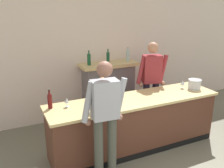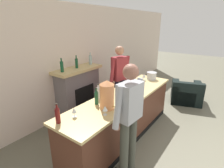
{
  "view_description": "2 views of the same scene",
  "coord_description": "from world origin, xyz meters",
  "px_view_note": "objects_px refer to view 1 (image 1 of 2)",
  "views": [
    {
      "loc": [
        -2.01,
        -0.97,
        2.49
      ],
      "look_at": [
        -0.2,
        2.92,
        1.11
      ],
      "focal_mm": 40.0,
      "sensor_mm": 36.0,
      "label": 1
    },
    {
      "loc": [
        -2.68,
        0.8,
        2.28
      ],
      "look_at": [
        0.12,
        2.83,
        1.08
      ],
      "focal_mm": 28.0,
      "sensor_mm": 36.0,
      "label": 2
    }
  ],
  "objects_px": {
    "ice_bucket_steel": "(195,84)",
    "fireplace_stone": "(109,89)",
    "wine_glass_back_row": "(120,92)",
    "wine_bottle_merlot_tall": "(106,90)",
    "wine_bottle_riesling_slim": "(98,93)",
    "wine_glass_by_dispenser": "(67,101)",
    "copper_dispenser": "(102,92)",
    "person_customer": "(105,118)",
    "wine_bottle_port_short": "(50,100)",
    "person_bartender": "(151,82)",
    "wine_glass_mid_counter": "(183,83)",
    "wine_glass_front_right": "(94,105)"
  },
  "relations": [
    {
      "from": "wine_bottle_merlot_tall",
      "to": "wine_bottle_port_short",
      "type": "height_order",
      "value": "wine_bottle_port_short"
    },
    {
      "from": "ice_bucket_steel",
      "to": "wine_glass_back_row",
      "type": "height_order",
      "value": "ice_bucket_steel"
    },
    {
      "from": "person_bartender",
      "to": "wine_bottle_merlot_tall",
      "type": "xyz_separation_m",
      "value": [
        -1.14,
        -0.29,
        0.08
      ]
    },
    {
      "from": "person_customer",
      "to": "wine_bottle_merlot_tall",
      "type": "relative_size",
      "value": 6.0
    },
    {
      "from": "fireplace_stone",
      "to": "copper_dispenser",
      "type": "relative_size",
      "value": 3.19
    },
    {
      "from": "ice_bucket_steel",
      "to": "wine_glass_by_dispenser",
      "type": "bearing_deg",
      "value": 176.21
    },
    {
      "from": "wine_bottle_port_short",
      "to": "wine_glass_mid_counter",
      "type": "distance_m",
      "value": 2.51
    },
    {
      "from": "ice_bucket_steel",
      "to": "fireplace_stone",
      "type": "bearing_deg",
      "value": 128.16
    },
    {
      "from": "copper_dispenser",
      "to": "wine_bottle_merlot_tall",
      "type": "height_order",
      "value": "copper_dispenser"
    },
    {
      "from": "wine_glass_mid_counter",
      "to": "wine_glass_by_dispenser",
      "type": "xyz_separation_m",
      "value": [
        -2.26,
        0.05,
        -0.01
      ]
    },
    {
      "from": "wine_bottle_merlot_tall",
      "to": "wine_bottle_port_short",
      "type": "xyz_separation_m",
      "value": [
        -0.97,
        -0.07,
        -0.0
      ]
    },
    {
      "from": "ice_bucket_steel",
      "to": "wine_bottle_port_short",
      "type": "relative_size",
      "value": 0.82
    },
    {
      "from": "ice_bucket_steel",
      "to": "wine_bottle_merlot_tall",
      "type": "distance_m",
      "value": 1.75
    },
    {
      "from": "ice_bucket_steel",
      "to": "wine_glass_mid_counter",
      "type": "xyz_separation_m",
      "value": [
        -0.19,
        0.12,
        0.02
      ]
    },
    {
      "from": "copper_dispenser",
      "to": "wine_glass_back_row",
      "type": "bearing_deg",
      "value": 27.58
    },
    {
      "from": "person_customer",
      "to": "wine_glass_front_right",
      "type": "bearing_deg",
      "value": 90.42
    },
    {
      "from": "person_bartender",
      "to": "wine_bottle_riesling_slim",
      "type": "height_order",
      "value": "person_bartender"
    },
    {
      "from": "person_customer",
      "to": "copper_dispenser",
      "type": "relative_size",
      "value": 3.66
    },
    {
      "from": "wine_glass_back_row",
      "to": "wine_glass_mid_counter",
      "type": "distance_m",
      "value": 1.33
    },
    {
      "from": "person_customer",
      "to": "wine_glass_by_dispenser",
      "type": "bearing_deg",
      "value": 113.3
    },
    {
      "from": "copper_dispenser",
      "to": "ice_bucket_steel",
      "type": "xyz_separation_m",
      "value": [
        1.93,
        0.06,
        -0.16
      ]
    },
    {
      "from": "copper_dispenser",
      "to": "person_customer",
      "type": "bearing_deg",
      "value": -109.63
    },
    {
      "from": "ice_bucket_steel",
      "to": "copper_dispenser",
      "type": "bearing_deg",
      "value": -178.1
    },
    {
      "from": "person_bartender",
      "to": "wine_bottle_port_short",
      "type": "xyz_separation_m",
      "value": [
        -2.11,
        -0.36,
        0.08
      ]
    },
    {
      "from": "wine_bottle_riesling_slim",
      "to": "wine_glass_by_dispenser",
      "type": "relative_size",
      "value": 2.05
    },
    {
      "from": "person_bartender",
      "to": "wine_bottle_riesling_slim",
      "type": "bearing_deg",
      "value": -163.09
    },
    {
      "from": "copper_dispenser",
      "to": "wine_glass_mid_counter",
      "type": "relative_size",
      "value": 3.12
    },
    {
      "from": "wine_bottle_merlot_tall",
      "to": "wine_glass_by_dispenser",
      "type": "height_order",
      "value": "wine_bottle_merlot_tall"
    },
    {
      "from": "ice_bucket_steel",
      "to": "wine_glass_back_row",
      "type": "distance_m",
      "value": 1.53
    },
    {
      "from": "ice_bucket_steel",
      "to": "wine_bottle_port_short",
      "type": "distance_m",
      "value": 2.71
    },
    {
      "from": "person_bartender",
      "to": "wine_bottle_port_short",
      "type": "relative_size",
      "value": 5.94
    },
    {
      "from": "wine_bottle_port_short",
      "to": "person_customer",
      "type": "bearing_deg",
      "value": -54.96
    },
    {
      "from": "person_bartender",
      "to": "wine_glass_by_dispenser",
      "type": "height_order",
      "value": "person_bartender"
    },
    {
      "from": "wine_glass_back_row",
      "to": "wine_glass_by_dispenser",
      "type": "relative_size",
      "value": 1.06
    },
    {
      "from": "wine_bottle_port_short",
      "to": "wine_bottle_riesling_slim",
      "type": "bearing_deg",
      "value": -3.22
    },
    {
      "from": "wine_bottle_merlot_tall",
      "to": "ice_bucket_steel",
      "type": "bearing_deg",
      "value": -9.8
    },
    {
      "from": "fireplace_stone",
      "to": "person_bartender",
      "type": "height_order",
      "value": "person_bartender"
    },
    {
      "from": "person_bartender",
      "to": "wine_glass_by_dispenser",
      "type": "xyz_separation_m",
      "value": [
        -1.86,
        -0.42,
        0.05
      ]
    },
    {
      "from": "fireplace_stone",
      "to": "ice_bucket_steel",
      "type": "height_order",
      "value": "fireplace_stone"
    },
    {
      "from": "person_bartender",
      "to": "copper_dispenser",
      "type": "xyz_separation_m",
      "value": [
        -1.34,
        -0.65,
        0.19
      ]
    },
    {
      "from": "copper_dispenser",
      "to": "wine_glass_back_row",
      "type": "xyz_separation_m",
      "value": [
        0.41,
        0.22,
        -0.13
      ]
    },
    {
      "from": "wine_bottle_merlot_tall",
      "to": "wine_glass_by_dispenser",
      "type": "xyz_separation_m",
      "value": [
        -0.72,
        -0.14,
        -0.03
      ]
    },
    {
      "from": "wine_bottle_riesling_slim",
      "to": "wine_glass_by_dispenser",
      "type": "distance_m",
      "value": 0.54
    },
    {
      "from": "person_customer",
      "to": "copper_dispenser",
      "type": "distance_m",
      "value": 0.59
    },
    {
      "from": "wine_glass_mid_counter",
      "to": "wine_glass_by_dispenser",
      "type": "distance_m",
      "value": 2.26
    },
    {
      "from": "copper_dispenser",
      "to": "wine_glass_by_dispenser",
      "type": "xyz_separation_m",
      "value": [
        -0.52,
        0.23,
        -0.14
      ]
    },
    {
      "from": "fireplace_stone",
      "to": "copper_dispenser",
      "type": "xyz_separation_m",
      "value": [
        -0.79,
        -1.52,
        0.55
      ]
    },
    {
      "from": "wine_glass_back_row",
      "to": "wine_bottle_riesling_slim",
      "type": "bearing_deg",
      "value": 175.72
    },
    {
      "from": "copper_dispenser",
      "to": "ice_bucket_steel",
      "type": "height_order",
      "value": "copper_dispenser"
    },
    {
      "from": "person_bartender",
      "to": "wine_glass_mid_counter",
      "type": "xyz_separation_m",
      "value": [
        0.4,
        -0.47,
        0.06
      ]
    }
  ]
}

